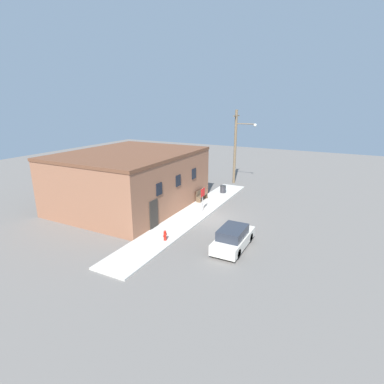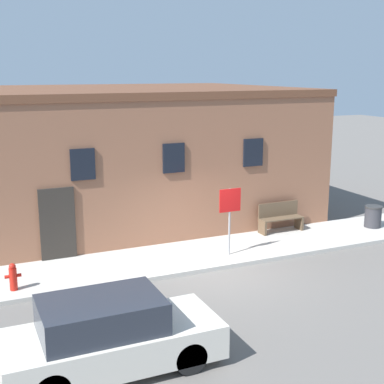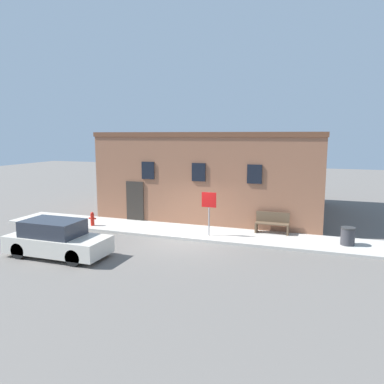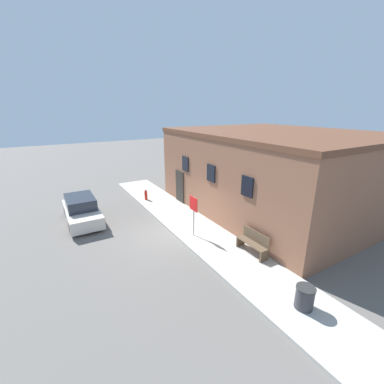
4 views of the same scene
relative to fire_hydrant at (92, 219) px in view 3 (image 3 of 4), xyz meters
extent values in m
plane|color=#66605B|center=(5.11, -0.60, -0.47)|extent=(80.00, 80.00, 0.00)
cube|color=#BCB7AD|center=(5.11, 0.64, -0.41)|extent=(19.88, 2.47, 0.13)
cube|color=#8E5B42|center=(5.01, 6.65, 1.80)|extent=(11.88, 9.55, 4.54)
cube|color=brown|center=(5.01, 6.65, 4.19)|extent=(11.98, 9.65, 0.24)
cube|color=black|center=(2.24, 1.84, 2.34)|extent=(0.70, 0.08, 0.90)
cube|color=black|center=(5.01, 1.84, 2.34)|extent=(0.70, 0.08, 0.90)
cube|color=black|center=(7.78, 1.84, 2.34)|extent=(0.70, 0.08, 0.90)
cube|color=#2D2823|center=(1.44, 1.84, 0.63)|extent=(1.00, 0.08, 2.20)
cylinder|color=red|center=(0.00, 0.00, -0.07)|extent=(0.19, 0.19, 0.56)
sphere|color=red|center=(0.00, 0.00, 0.26)|extent=(0.17, 0.17, 0.17)
cylinder|color=red|center=(-0.15, 0.00, 0.02)|extent=(0.10, 0.08, 0.08)
cylinder|color=red|center=(0.15, 0.00, 0.02)|extent=(0.10, 0.08, 0.08)
cylinder|color=gray|center=(6.06, 0.16, 0.64)|extent=(0.06, 0.06, 1.98)
cube|color=red|center=(6.06, 0.14, 1.30)|extent=(0.68, 0.02, 0.68)
cube|color=brown|center=(7.99, 1.47, -0.12)|extent=(0.08, 0.44, 0.44)
cube|color=brown|center=(9.43, 1.47, -0.12)|extent=(0.08, 0.44, 0.44)
cube|color=brown|center=(8.71, 1.47, 0.12)|extent=(1.52, 0.44, 0.04)
cube|color=brown|center=(8.71, 1.67, 0.38)|extent=(1.52, 0.04, 0.49)
cylinder|color=#333338|center=(11.91, 0.66, 0.00)|extent=(0.56, 0.56, 0.68)
cylinder|color=#2D2D2D|center=(11.91, 0.66, 0.37)|extent=(0.59, 0.59, 0.06)
cylinder|color=black|center=(2.57, -3.52, -0.16)|extent=(0.62, 0.20, 0.62)
cylinder|color=black|center=(2.57, -4.95, -0.16)|extent=(0.62, 0.20, 0.62)
cylinder|color=black|center=(0.10, -3.52, -0.16)|extent=(0.62, 0.20, 0.62)
cylinder|color=black|center=(0.10, -4.95, -0.16)|extent=(0.62, 0.20, 0.62)
cube|color=beige|center=(1.33, -4.23, 0.02)|extent=(3.98, 1.63, 0.65)
cube|color=#282D38|center=(1.13, -4.23, 0.64)|extent=(2.19, 1.43, 0.60)
camera|label=1|loc=(-15.11, -9.79, 8.31)|focal=28.00mm
camera|label=2|loc=(-0.97, -13.01, 4.94)|focal=50.00mm
camera|label=3|loc=(10.81, -15.63, 4.18)|focal=35.00mm
camera|label=4|loc=(15.75, -5.63, 5.59)|focal=24.00mm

